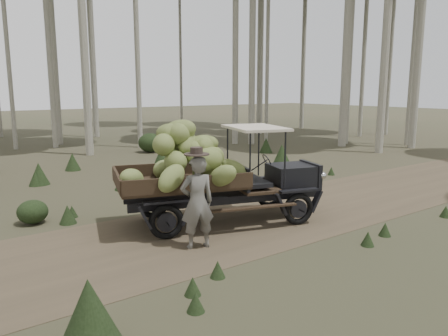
# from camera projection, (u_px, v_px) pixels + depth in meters

# --- Properties ---
(ground) EXTENTS (120.00, 120.00, 0.00)m
(ground) POSITION_uv_depth(u_px,v_px,m) (279.00, 214.00, 11.21)
(ground) COLOR #473D2B
(ground) RESTS_ON ground
(dirt_track) EXTENTS (70.00, 4.00, 0.01)m
(dirt_track) POSITION_uv_depth(u_px,v_px,m) (279.00, 214.00, 11.20)
(dirt_track) COLOR brown
(dirt_track) RESTS_ON ground
(banana_truck) EXTENTS (5.25, 3.06, 2.58)m
(banana_truck) POSITION_uv_depth(u_px,v_px,m) (207.00, 163.00, 10.07)
(banana_truck) COLOR black
(banana_truck) RESTS_ON ground
(farmer) EXTENTS (0.78, 0.61, 2.05)m
(farmer) POSITION_uv_depth(u_px,v_px,m) (197.00, 201.00, 8.67)
(farmer) COLOR #625F59
(farmer) RESTS_ON ground
(undergrowth) EXTENTS (23.51, 24.87, 1.39)m
(undergrowth) POSITION_uv_depth(u_px,v_px,m) (349.00, 196.00, 10.79)
(undergrowth) COLOR #233319
(undergrowth) RESTS_ON ground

